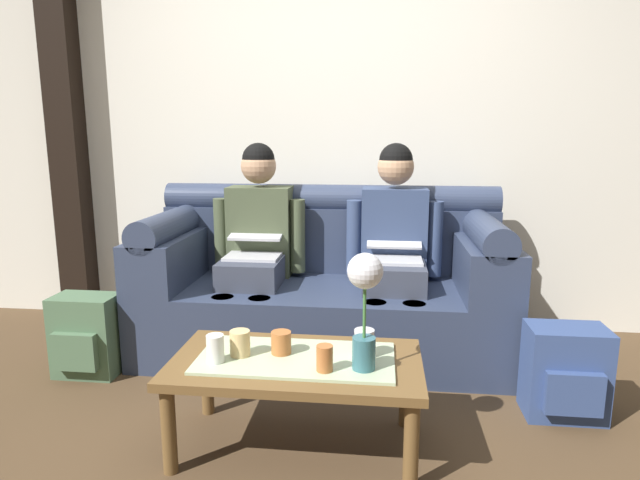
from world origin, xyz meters
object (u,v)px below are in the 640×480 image
backpack_left (86,336)px  backpack_right (565,373)px  person_right (394,242)px  cup_far_center (240,343)px  person_left (257,239)px  couch (324,288)px  flower_vase (365,296)px  coffee_table (296,370)px  cup_near_left (325,358)px  cup_far_left (364,343)px  cup_near_right (215,349)px  cup_far_right (281,343)px

backpack_left → backpack_right: bearing=-3.9°
person_right → cup_far_center: bearing=-120.5°
person_left → person_right: (0.81, 0.00, -0.00)m
person_left → person_right: bearing=0.0°
couch → backpack_left: bearing=-157.1°
person_right → flower_vase: (-0.13, -1.14, 0.02)m
coffee_table → cup_near_left: 0.20m
person_right → backpack_right: 1.11m
cup_far_left → backpack_left: size_ratio=0.25×
cup_far_center → person_left: bearing=99.5°
cup_near_right → cup_far_right: cup_near_right is taller
cup_far_center → backpack_left: size_ratio=0.24×
cup_near_left → backpack_left: bearing=153.8°
flower_vase → cup_far_left: bearing=91.1°
coffee_table → backpack_right: 1.24m
coffee_table → cup_far_left: cup_far_left is taller
coffee_table → cup_far_right: size_ratio=11.01×
person_left → cup_near_right: bearing=-85.0°
backpack_left → backpack_right: size_ratio=1.03×
cup_far_left → backpack_left: 1.59m
couch → cup_far_center: (-0.22, -1.07, 0.07)m
cup_far_center → cup_far_right: cup_far_center is taller
coffee_table → flower_vase: size_ratio=2.23×
cup_far_center → backpack_left: (-0.99, 0.56, -0.23)m
cup_near_left → cup_far_right: 0.24m
person_right → backpack_left: bearing=-162.5°
backpack_left → cup_near_right: bearing=-34.6°
person_right → flower_vase: bearing=-96.6°
person_right → person_left: bearing=-180.0°
backpack_left → coffee_table: bearing=-24.2°
coffee_table → cup_far_left: size_ratio=9.07×
cup_far_right → cup_near_right: bearing=-154.9°
cup_far_right → backpack_right: 1.31m
cup_near_right → backpack_right: size_ratio=0.26×
cup_near_left → coffee_table: bearing=137.7°
person_right → cup_near_left: person_right is taller
person_right → cup_far_left: person_right is taller
cup_far_center → cup_near_right: bearing=-137.0°
coffee_table → flower_vase: bearing=-16.7°
cup_near_left → cup_far_left: size_ratio=0.90×
person_right → cup_near_left: 1.22m
cup_far_center → backpack_right: cup_far_center is taller
person_right → cup_far_right: bearing=-114.5°
backpack_left → cup_far_left: bearing=-18.9°
cup_near_left → cup_far_left: 0.21m
person_left → coffee_table: bearing=-69.1°
cup_near_right → backpack_left: cup_near_right is taller
flower_vase → backpack_left: (-1.49, 0.63, -0.47)m
flower_vase → cup_far_center: flower_vase is taller
cup_near_right → backpack_right: 1.56m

